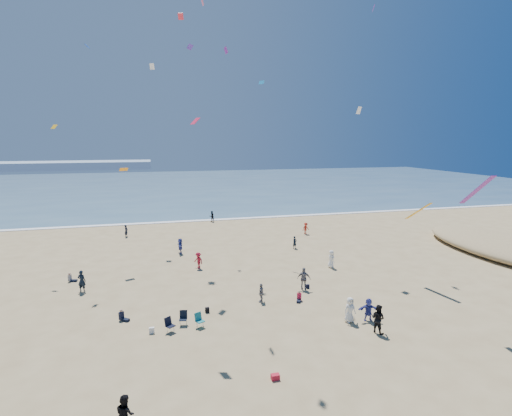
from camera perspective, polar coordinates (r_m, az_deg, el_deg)
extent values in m
plane|color=tan|center=(21.74, 0.24, -26.05)|extent=(220.00, 220.00, 0.00)
cube|color=#476B84|center=(112.84, -12.24, 3.12)|extent=(220.00, 100.00, 0.06)
cube|color=white|center=(63.48, -10.23, -1.89)|extent=(220.00, 1.20, 0.08)
cube|color=#7A8EA8|center=(195.40, -31.22, 5.13)|extent=(110.00, 20.00, 3.20)
ellipsoid|color=tan|center=(53.46, 32.27, -4.80)|extent=(10.00, 22.00, 2.20)
imported|color=#374197|center=(45.89, -10.77, -5.35)|extent=(0.54, 1.62, 1.74)
imported|color=black|center=(47.37, 5.55, -4.91)|extent=(0.64, 0.55, 1.47)
imported|color=black|center=(28.66, 17.02, -14.88)|extent=(1.11, 1.19, 1.95)
imported|color=red|center=(54.60, 7.11, -2.91)|extent=(1.14, 0.83, 1.58)
imported|color=black|center=(37.22, -23.64, -9.53)|extent=(0.79, 0.65, 1.87)
imported|color=gray|center=(32.22, 0.75, -12.02)|extent=(0.79, 0.95, 1.52)
imported|color=#363D96|center=(30.23, 15.78, -13.79)|extent=(1.60, 0.87, 1.64)
imported|color=white|center=(40.97, 10.69, -7.17)|extent=(0.65, 0.92, 1.78)
imported|color=black|center=(55.34, -18.05, -3.13)|extent=(0.59, 0.70, 1.62)
imported|color=black|center=(62.68, -6.34, -1.19)|extent=(0.99, 0.89, 1.68)
imported|color=black|center=(20.39, -18.19, -26.17)|extent=(1.04, 1.11, 1.82)
imported|color=white|center=(29.67, 13.26, -13.97)|extent=(0.96, 0.71, 1.81)
imported|color=slate|center=(34.86, 6.86, -9.99)|extent=(1.23, 0.95, 1.95)
imported|color=#AA182B|center=(40.53, -8.24, -7.41)|extent=(1.12, 1.20, 1.62)
cube|color=white|center=(28.58, -14.67, -16.55)|extent=(0.35, 0.20, 0.40)
cube|color=black|center=(30.86, -6.98, -14.26)|extent=(0.30, 0.22, 0.38)
cube|color=red|center=(23.26, 2.77, -22.96)|extent=(0.45, 0.30, 0.30)
cube|color=black|center=(35.44, 7.39, -11.04)|extent=(0.28, 0.18, 0.34)
cube|color=#1E94DE|center=(46.97, 0.80, 17.51)|extent=(0.58, 0.67, 0.40)
cube|color=white|center=(40.91, 14.49, 13.36)|extent=(0.64, 0.49, 0.70)
cube|color=red|center=(49.83, -10.72, 25.31)|extent=(0.69, 0.62, 0.60)
cube|color=#EF6A87|center=(55.06, -7.65, 27.10)|extent=(0.33, 0.52, 0.69)
cube|color=#073DDA|center=(43.96, -23.00, 20.52)|extent=(0.43, 0.61, 0.35)
cube|color=#961E97|center=(50.11, 16.46, 25.73)|extent=(0.42, 0.62, 0.66)
cube|color=#4D279F|center=(39.92, -9.40, 21.75)|extent=(0.72, 0.87, 0.41)
cube|color=white|center=(53.70, -14.64, 18.97)|extent=(0.61, 0.41, 0.69)
cube|color=#811B93|center=(32.98, -4.32, 21.55)|extent=(0.20, 0.79, 0.47)
cube|color=gold|center=(43.74, -26.88, 10.32)|extent=(0.66, 0.63, 0.42)
cube|color=red|center=(27.22, -8.68, 12.18)|extent=(0.64, 0.84, 0.45)
cube|color=orange|center=(42.09, -18.38, 5.26)|extent=(0.92, 0.65, 0.34)
cube|color=#6E2595|center=(29.46, 28.99, 2.22)|extent=(0.35, 3.14, 2.21)
cube|color=#FFAA1A|center=(37.94, 22.17, -0.42)|extent=(0.35, 2.64, 1.87)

